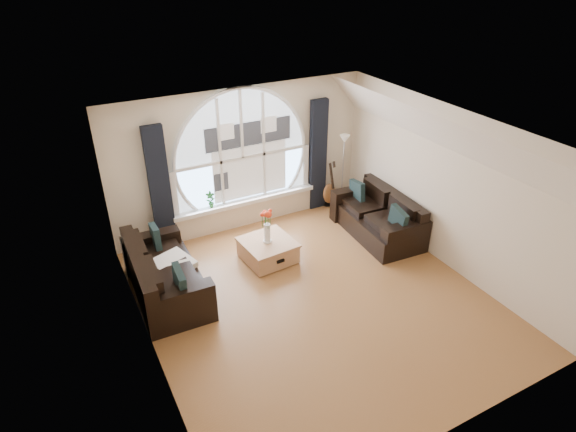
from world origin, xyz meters
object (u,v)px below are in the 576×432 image
object	(u,v)px
sofa_left	(166,273)
sofa_right	(378,216)
potted_plant	(210,200)
coffee_chest	(268,249)
vase_flowers	(267,222)
guitar	(330,184)
floor_lamp	(343,172)

from	to	relation	value
sofa_left	sofa_right	bearing A→B (deg)	0.71
sofa_left	potted_plant	bearing A→B (deg)	50.18
sofa_left	coffee_chest	distance (m)	1.83
vase_flowers	guitar	distance (m)	2.36
sofa_right	guitar	distance (m)	1.41
vase_flowers	floor_lamp	distance (m)	2.45
sofa_left	potted_plant	size ratio (longest dim) A/B	5.95
sofa_left	sofa_right	world-z (taller)	sofa_left
coffee_chest	vase_flowers	distance (m)	0.56
vase_flowers	guitar	bearing A→B (deg)	30.55
sofa_right	coffee_chest	bearing A→B (deg)	178.45
sofa_right	floor_lamp	xyz separation A→B (m)	(0.01, 1.23, 0.40)
guitar	sofa_right	bearing A→B (deg)	-98.75
sofa_left	floor_lamp	bearing A→B (deg)	17.84
vase_flowers	sofa_left	bearing A→B (deg)	-176.53
sofa_left	floor_lamp	distance (m)	4.20
coffee_chest	floor_lamp	xyz separation A→B (m)	(2.20, 1.03, 0.59)
coffee_chest	potted_plant	size ratio (longest dim) A/B	2.64
coffee_chest	potted_plant	distance (m)	1.51
sofa_left	guitar	xyz separation A→B (m)	(3.83, 1.30, 0.13)
coffee_chest	guitar	world-z (taller)	guitar
vase_flowers	guitar	xyz separation A→B (m)	(2.02, 1.19, -0.24)
guitar	potted_plant	world-z (taller)	guitar
sofa_left	coffee_chest	size ratio (longest dim) A/B	2.25
coffee_chest	guitar	distance (m)	2.35
sofa_left	guitar	bearing A→B (deg)	20.70
potted_plant	floor_lamp	bearing A→B (deg)	-6.13
vase_flowers	potted_plant	xyz separation A→B (m)	(-0.52, 1.33, -0.06)
potted_plant	guitar	bearing A→B (deg)	-3.14
coffee_chest	guitar	size ratio (longest dim) A/B	0.80
sofa_left	guitar	size ratio (longest dim) A/B	1.81
floor_lamp	potted_plant	xyz separation A→B (m)	(-2.74, 0.29, -0.09)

